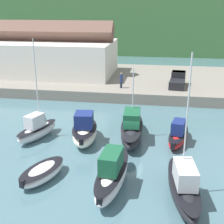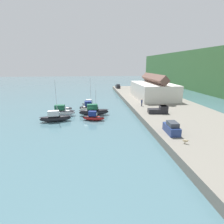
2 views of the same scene
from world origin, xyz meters
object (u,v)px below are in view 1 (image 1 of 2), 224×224
at_px(moored_boat_0, 37,129).
at_px(moored_boat_3, 178,135).
at_px(moored_boat_5, 112,174).
at_px(moored_boat_6, 183,186).
at_px(moored_boat_4, 42,173).
at_px(moored_boat_2, 132,128).
at_px(pickup_truck_0, 178,80).
at_px(person_on_quay, 121,80).
at_px(moored_boat_1, 85,131).

height_order(moored_boat_0, moored_boat_3, moored_boat_0).
xyz_separation_m(moored_boat_5, moored_boat_6, (4.86, -0.64, -0.08)).
distance_m(moored_boat_4, moored_boat_5, 5.32).
relative_size(moored_boat_2, pickup_truck_0, 1.64).
bearing_deg(moored_boat_3, pickup_truck_0, 101.40).
bearing_deg(pickup_truck_0, moored_boat_6, -84.72).
xyz_separation_m(moored_boat_4, moored_boat_5, (5.29, -0.18, 0.51)).
height_order(moored_boat_4, person_on_quay, person_on_quay).
bearing_deg(pickup_truck_0, moored_boat_1, -111.14).
xyz_separation_m(moored_boat_0, moored_boat_6, (13.43, -7.96, 0.06)).
bearing_deg(moored_boat_6, moored_boat_4, 168.53).
distance_m(moored_boat_1, moored_boat_4, 7.22).
relative_size(moored_boat_2, moored_boat_4, 1.68).
bearing_deg(moored_boat_0, moored_boat_1, 17.25).
distance_m(moored_boat_4, pickup_truck_0, 26.86).
height_order(moored_boat_2, moored_boat_4, moored_boat_2).
relative_size(moored_boat_1, person_on_quay, 2.70).
bearing_deg(moored_boat_5, moored_boat_4, -177.72).
relative_size(moored_boat_5, moored_boat_6, 0.76).
distance_m(moored_boat_1, moored_boat_3, 8.79).
bearing_deg(moored_boat_3, moored_boat_0, -162.49).
xyz_separation_m(pickup_truck_0, person_on_quay, (-7.74, -2.34, 0.28)).
bearing_deg(moored_boat_4, moored_boat_3, 57.71).
height_order(pickup_truck_0, person_on_quay, person_on_quay).
relative_size(moored_boat_0, person_on_quay, 4.44).
xyz_separation_m(moored_boat_1, pickup_truck_0, (9.14, 17.56, 1.13)).
distance_m(pickup_truck_0, person_on_quay, 8.09).
relative_size(moored_boat_1, moored_boat_4, 1.20).
xyz_separation_m(moored_boat_0, moored_boat_2, (9.09, 1.21, 0.19)).
bearing_deg(moored_boat_0, pickup_truck_0, 69.79).
distance_m(moored_boat_0, moored_boat_3, 13.51).
bearing_deg(person_on_quay, moored_boat_4, -97.39).
distance_m(moored_boat_0, moored_boat_1, 4.77).
bearing_deg(person_on_quay, moored_boat_0, -112.16).
relative_size(moored_boat_3, moored_boat_5, 0.76).
relative_size(moored_boat_0, moored_boat_3, 1.69).
xyz_separation_m(moored_boat_0, moored_boat_4, (3.27, -7.14, -0.37)).
relative_size(moored_boat_6, person_on_quay, 4.53).
relative_size(moored_boat_1, moored_boat_2, 0.72).
bearing_deg(moored_boat_0, moored_boat_4, -47.06).
distance_m(moored_boat_2, moored_boat_6, 10.14).
xyz_separation_m(moored_boat_0, moored_boat_5, (8.57, -7.32, 0.14)).
bearing_deg(moored_boat_4, moored_boat_2, 73.99).
bearing_deg(moored_boat_1, moored_boat_2, 9.19).
xyz_separation_m(moored_boat_2, moored_boat_5, (-0.52, -8.53, -0.05)).
height_order(moored_boat_3, person_on_quay, person_on_quay).
bearing_deg(moored_boat_4, pickup_truck_0, 85.48).
bearing_deg(moored_boat_1, moored_boat_5, -69.78).
xyz_separation_m(moored_boat_2, moored_boat_4, (-5.81, -8.35, -0.56)).
height_order(moored_boat_2, pickup_truck_0, moored_boat_2).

